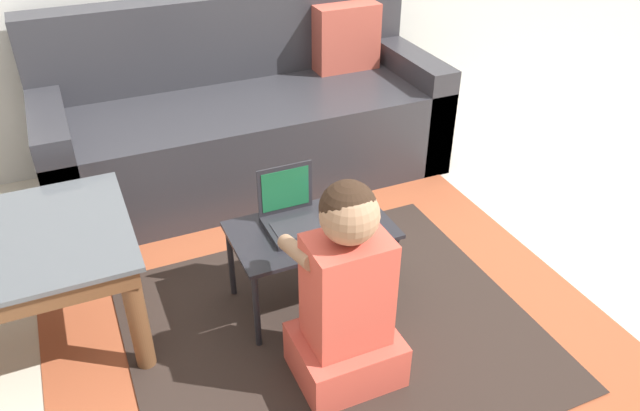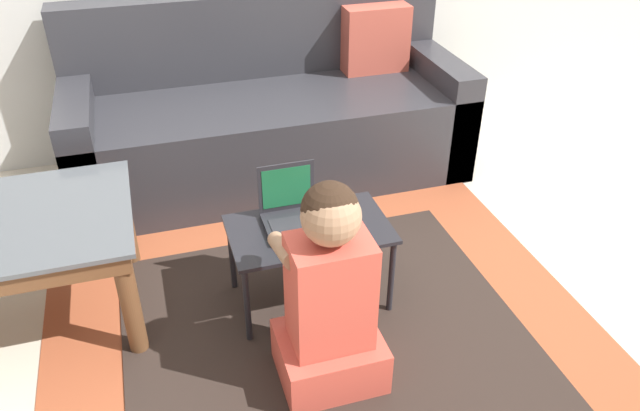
# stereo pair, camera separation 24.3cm
# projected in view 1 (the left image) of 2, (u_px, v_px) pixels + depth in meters

# --- Properties ---
(ground_plane) EXTENTS (16.00, 16.00, 0.00)m
(ground_plane) POSITION_uv_depth(u_px,v_px,m) (339.00, 295.00, 2.63)
(ground_plane) COLOR beige
(area_rug) EXTENTS (2.11, 1.85, 0.01)m
(area_rug) POSITION_uv_depth(u_px,v_px,m) (333.00, 331.00, 2.44)
(area_rug) COLOR #9E4C2D
(area_rug) RESTS_ON ground_plane
(couch) EXTENTS (2.05, 0.82, 0.92)m
(couch) POSITION_uv_depth(u_px,v_px,m) (247.00, 120.00, 3.33)
(couch) COLOR #2D2D33
(couch) RESTS_ON ground_plane
(laptop_desk) EXTENTS (0.62, 0.37, 0.36)m
(laptop_desk) POSITION_uv_depth(u_px,v_px,m) (311.00, 237.00, 2.43)
(laptop_desk) COLOR black
(laptop_desk) RESTS_ON ground_plane
(laptop) EXTENTS (0.22, 0.22, 0.23)m
(laptop) POSITION_uv_depth(u_px,v_px,m) (293.00, 218.00, 2.40)
(laptop) COLOR #232328
(laptop) RESTS_ON laptop_desk
(computer_mouse) EXTENTS (0.07, 0.09, 0.04)m
(computer_mouse) POSITION_uv_depth(u_px,v_px,m) (344.00, 224.00, 2.39)
(computer_mouse) COLOR #234CB2
(computer_mouse) RESTS_ON laptop_desk
(person_seated) EXTENTS (0.36, 0.40, 0.80)m
(person_seated) POSITION_uv_depth(u_px,v_px,m) (346.00, 298.00, 2.07)
(person_seated) COLOR #CC4C3D
(person_seated) RESTS_ON ground_plane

